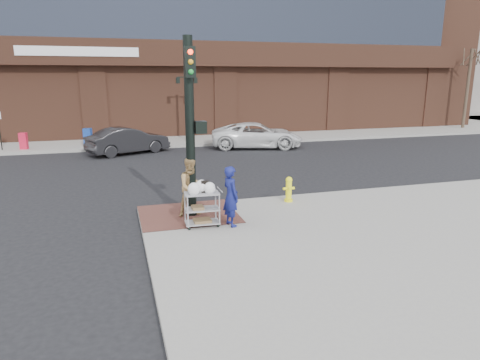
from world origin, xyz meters
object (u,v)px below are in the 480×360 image
object	(u,v)px
pedestrian_tan	(192,187)
utility_cart	(202,206)
sedan_dark	(128,141)
fire_hydrant	(289,189)
woman_blue	(231,196)
traffic_signal_pole	(191,123)
minivan_white	(257,135)
lamp_post	(187,101)

from	to	relation	value
pedestrian_tan	utility_cart	world-z (taller)	pedestrian_tan
sedan_dark	fire_hydrant	xyz separation A→B (m)	(4.57, -11.44, -0.15)
woman_blue	fire_hydrant	world-z (taller)	woman_blue
woman_blue	traffic_signal_pole	bearing A→B (deg)	21.87
traffic_signal_pole	woman_blue	distance (m)	2.33
minivan_white	sedan_dark	bearing A→B (deg)	104.10
woman_blue	pedestrian_tan	world-z (taller)	pedestrian_tan
traffic_signal_pole	utility_cart	xyz separation A→B (m)	(0.07, -0.99, -2.11)
sedan_dark	woman_blue	bearing A→B (deg)	165.59
lamp_post	traffic_signal_pole	world-z (taller)	traffic_signal_pole
traffic_signal_pole	fire_hydrant	size ratio (longest dim) A/B	6.10
traffic_signal_pole	utility_cart	bearing A→B (deg)	-86.06
traffic_signal_pole	minivan_white	bearing A→B (deg)	63.35
lamp_post	traffic_signal_pole	distance (m)	15.43
fire_hydrant	traffic_signal_pole	bearing A→B (deg)	-170.53
pedestrian_tan	sedan_dark	xyz separation A→B (m)	(-1.34, 11.99, -0.28)
traffic_signal_pole	pedestrian_tan	world-z (taller)	traffic_signal_pole
woman_blue	utility_cart	size ratio (longest dim) A/B	1.30
utility_cart	sedan_dark	bearing A→B (deg)	96.26
lamp_post	utility_cart	distance (m)	16.51
traffic_signal_pole	woman_blue	bearing A→B (deg)	-54.22
pedestrian_tan	sedan_dark	bearing A→B (deg)	88.09
utility_cart	lamp_post	bearing A→B (deg)	81.55
lamp_post	minivan_white	size ratio (longest dim) A/B	0.76
traffic_signal_pole	sedan_dark	xyz separation A→B (m)	(-1.35, 11.98, -2.11)
sedan_dark	utility_cart	world-z (taller)	sedan_dark
pedestrian_tan	fire_hydrant	world-z (taller)	pedestrian_tan
lamp_post	minivan_white	bearing A→B (deg)	-43.64
traffic_signal_pole	woman_blue	size ratio (longest dim) A/B	3.05
woman_blue	minivan_white	world-z (taller)	woman_blue
traffic_signal_pole	minivan_white	distance (m)	13.47
traffic_signal_pole	sedan_dark	bearing A→B (deg)	96.45
lamp_post	fire_hydrant	distance (m)	14.85
lamp_post	woman_blue	bearing A→B (deg)	-95.76
lamp_post	woman_blue	distance (m)	16.54
lamp_post	pedestrian_tan	size ratio (longest dim) A/B	2.35
woman_blue	fire_hydrant	size ratio (longest dim) A/B	2.00
sedan_dark	minivan_white	distance (m)	7.33
lamp_post	sedan_dark	distance (m)	5.37
sedan_dark	utility_cart	xyz separation A→B (m)	(1.42, -12.97, 0.00)
minivan_white	utility_cart	xyz separation A→B (m)	(-5.90, -12.89, -0.01)
lamp_post	woman_blue	world-z (taller)	lamp_post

